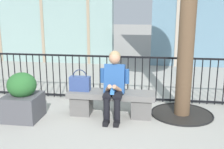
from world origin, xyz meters
TOP-DOWN VIEW (x-y plane):
  - ground_plane at (0.00, 0.00)m, footprint 60.00×60.00m
  - stone_bench at (0.00, 0.00)m, footprint 1.60×0.44m
  - seated_person_with_phone at (0.07, -0.13)m, footprint 0.52×0.66m
  - handbag_on_bench at (-0.58, -0.01)m, footprint 0.37×0.17m
  - plaza_railing at (-0.00, 0.87)m, footprint 9.50×0.04m
  - planter at (-1.52, -0.41)m, footprint 0.60×0.60m

SIDE VIEW (x-z plane):
  - ground_plane at x=0.00m, z-range 0.00..0.00m
  - stone_bench at x=0.00m, z-range 0.05..0.50m
  - planter at x=-1.52m, z-range -0.03..0.82m
  - plaza_railing at x=0.00m, z-range 0.01..0.98m
  - handbag_on_bench at x=-0.58m, z-range 0.39..0.79m
  - seated_person_with_phone at x=0.07m, z-range 0.04..1.26m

